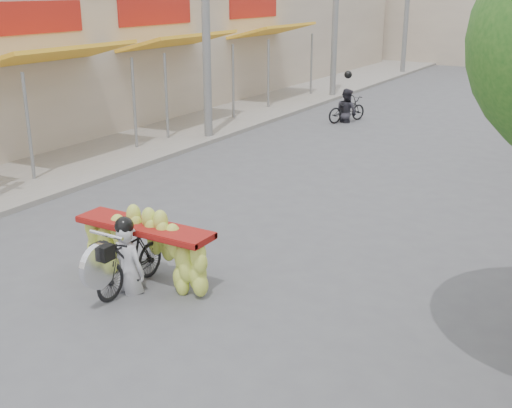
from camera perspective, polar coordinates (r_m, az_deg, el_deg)
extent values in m
cube|color=gray|center=(22.63, -3.25, 7.81)|extent=(4.00, 60.00, 0.12)
cube|color=#BBA993|center=(24.67, -14.79, 15.03)|extent=(8.00, 40.00, 6.00)
cube|color=yellow|center=(17.03, -17.27, 12.60)|extent=(1.77, 4.00, 0.53)
cylinder|color=slate|center=(15.46, -19.55, 6.27)|extent=(0.08, 0.08, 2.55)
cylinder|color=slate|center=(17.93, -10.77, 8.60)|extent=(0.08, 0.08, 2.55)
cube|color=#A31C15|center=(17.63, -19.55, 15.34)|extent=(0.10, 3.50, 0.80)
cube|color=yellow|center=(20.73, -6.83, 14.22)|extent=(1.77, 4.00, 0.53)
cylinder|color=slate|center=(18.99, -7.97, 9.29)|extent=(0.08, 0.08, 2.55)
cylinder|color=slate|center=(21.89, -2.05, 10.68)|extent=(0.08, 0.08, 2.55)
cube|color=#A31C15|center=(21.22, -8.90, 16.54)|extent=(0.10, 3.50, 0.80)
cube|color=yellow|center=(25.75, 1.52, 15.18)|extent=(1.77, 4.00, 0.53)
cylinder|color=slate|center=(23.93, 1.10, 11.37)|extent=(0.08, 0.08, 2.55)
cylinder|color=slate|center=(27.10, 4.94, 12.16)|extent=(0.08, 0.08, 2.55)
cube|color=#A31C15|center=(26.15, -0.22, 17.11)|extent=(0.10, 3.50, 0.80)
imported|color=black|center=(9.75, -11.11, -4.98)|extent=(0.50, 1.57, 0.91)
cylinder|color=silver|center=(9.26, -13.82, -5.39)|extent=(0.10, 0.66, 0.66)
cube|color=black|center=(9.25, -13.48, -4.16)|extent=(0.28, 0.22, 0.22)
cylinder|color=silver|center=(9.24, -13.16, -2.70)|extent=(0.60, 0.05, 0.05)
cube|color=maroon|center=(9.83, -9.92, -2.03)|extent=(2.29, 0.55, 0.10)
imported|color=silver|center=(9.49, -11.53, -1.70)|extent=(0.55, 0.41, 1.53)
sphere|color=black|center=(9.24, -11.95, 2.53)|extent=(0.28, 0.28, 0.28)
imported|color=black|center=(22.06, 8.05, 8.32)|extent=(1.11, 1.59, 0.84)
imported|color=#2C2A33|center=(21.94, 8.14, 10.13)|extent=(0.92, 0.76, 1.65)
sphere|color=black|center=(21.88, 8.19, 11.31)|extent=(0.26, 0.26, 0.26)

